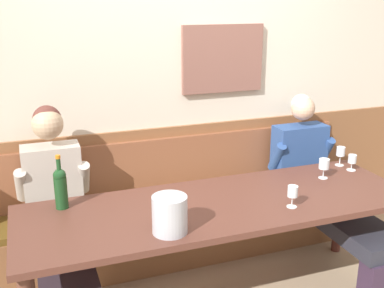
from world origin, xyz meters
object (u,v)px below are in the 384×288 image
(dining_table, at_px, (220,214))
(person_left_seat, at_px, (59,221))
(wine_glass_near_bucket, at_px, (341,153))
(wine_glass_left_end, at_px, (352,160))
(person_right_seat, at_px, (325,188))
(wall_bench, at_px, (185,223))
(wine_glass_center_front, at_px, (324,164))
(wine_glass_mid_right, at_px, (293,193))
(wine_bottle_green_tall, at_px, (61,187))
(ice_bucket, at_px, (170,215))

(dining_table, distance_m, person_left_seat, 1.02)
(person_left_seat, height_order, wine_glass_near_bucket, person_left_seat)
(wine_glass_left_end, bearing_deg, dining_table, -170.09)
(person_left_seat, height_order, person_right_seat, person_left_seat)
(wall_bench, height_order, person_right_seat, person_right_seat)
(person_left_seat, bearing_deg, wine_glass_near_bucket, -0.49)
(dining_table, distance_m, wine_glass_center_front, 0.88)
(dining_table, relative_size, person_right_seat, 1.98)
(person_left_seat, bearing_deg, wine_glass_mid_right, -21.87)
(dining_table, height_order, wine_bottle_green_tall, wine_bottle_green_tall)
(wall_bench, relative_size, wine_bottle_green_tall, 8.27)
(dining_table, distance_m, wine_glass_near_bucket, 1.18)
(wine_bottle_green_tall, xyz_separation_m, wine_glass_center_front, (1.79, -0.13, -0.04))
(person_left_seat, bearing_deg, wine_glass_left_end, -3.72)
(ice_bucket, bearing_deg, wine_glass_mid_right, 3.76)
(wine_glass_left_end, bearing_deg, ice_bucket, -163.61)
(ice_bucket, relative_size, wine_glass_center_front, 1.47)
(dining_table, relative_size, wine_glass_left_end, 20.76)
(wine_glass_center_front, xyz_separation_m, wine_glass_mid_right, (-0.46, -0.34, -0.01))
(wine_glass_mid_right, bearing_deg, person_left_seat, 158.13)
(wine_bottle_green_tall, bearing_deg, wall_bench, 24.95)
(dining_table, bearing_deg, wine_glass_center_front, 9.12)
(wine_bottle_green_tall, xyz_separation_m, wine_glass_near_bucket, (2.07, 0.05, -0.04))
(wall_bench, distance_m, wine_glass_mid_right, 1.14)
(wine_glass_near_bucket, height_order, wine_glass_mid_right, wine_glass_near_bucket)
(wine_bottle_green_tall, xyz_separation_m, wine_glass_left_end, (2.08, -0.06, -0.06))
(person_right_seat, height_order, wine_bottle_green_tall, person_right_seat)
(ice_bucket, bearing_deg, wine_glass_near_bucket, 20.53)
(person_right_seat, distance_m, ice_bucket, 1.55)
(wall_bench, bearing_deg, person_left_seat, -159.28)
(wine_glass_center_front, bearing_deg, wall_bench, 146.42)
(dining_table, relative_size, ice_bucket, 11.87)
(ice_bucket, distance_m, wine_glass_center_front, 1.33)
(person_left_seat, xyz_separation_m, wine_glass_center_front, (1.82, -0.20, 0.23))
(person_right_seat, xyz_separation_m, ice_bucket, (-1.41, -0.56, 0.27))
(wine_glass_near_bucket, relative_size, wine_glass_left_end, 1.22)
(wine_bottle_green_tall, xyz_separation_m, wine_glass_mid_right, (1.33, -0.47, -0.04))
(wine_glass_center_front, bearing_deg, ice_bucket, -162.67)
(dining_table, xyz_separation_m, wine_glass_center_front, (0.85, 0.14, 0.18))
(person_right_seat, bearing_deg, wine_glass_mid_right, -140.30)
(person_right_seat, distance_m, wine_glass_mid_right, 0.84)
(person_right_seat, bearing_deg, wine_glass_near_bucket, 6.36)
(wine_glass_center_front, height_order, wine_glass_left_end, wine_glass_center_front)
(wine_glass_near_bucket, bearing_deg, wine_glass_center_front, -146.50)
(wine_glass_near_bucket, xyz_separation_m, wine_glass_mid_right, (-0.74, -0.52, -0.01))
(wine_glass_mid_right, bearing_deg, wine_glass_center_front, 36.34)
(person_left_seat, xyz_separation_m, wine_glass_left_end, (2.11, -0.14, 0.20))
(person_right_seat, xyz_separation_m, wine_glass_near_bucket, (0.13, 0.01, 0.27))
(wine_bottle_green_tall, bearing_deg, dining_table, -15.66)
(person_right_seat, height_order, wine_glass_near_bucket, person_right_seat)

